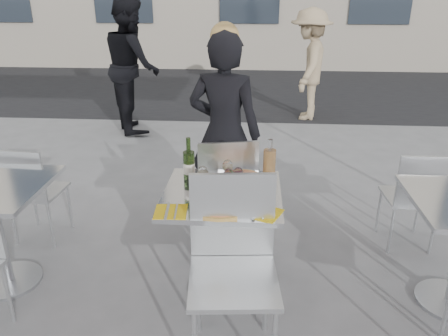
# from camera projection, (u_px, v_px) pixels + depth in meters

# --- Properties ---
(ground) EXTENTS (80.00, 80.00, 0.00)m
(ground) POSITION_uv_depth(u_px,v_px,m) (222.00, 292.00, 2.97)
(ground) COLOR slate
(street_asphalt) EXTENTS (24.00, 5.00, 0.00)m
(street_asphalt) POSITION_uv_depth(u_px,v_px,m) (246.00, 87.00, 8.95)
(street_asphalt) COLOR black
(street_asphalt) RESTS_ON ground
(main_table) EXTENTS (0.72, 0.72, 0.75)m
(main_table) POSITION_uv_depth(u_px,v_px,m) (222.00, 222.00, 2.76)
(main_table) COLOR #B7BABF
(main_table) RESTS_ON ground
(chair_far) EXTENTS (0.51, 0.52, 0.94)m
(chair_far) POSITION_uv_depth(u_px,v_px,m) (226.00, 186.00, 3.22)
(chair_far) COLOR silver
(chair_far) RESTS_ON ground
(chair_near) EXTENTS (0.50, 0.51, 1.02)m
(chair_near) POSITION_uv_depth(u_px,v_px,m) (233.00, 254.00, 2.32)
(chair_near) COLOR silver
(chair_near) RESTS_ON ground
(side_chair_lfar) EXTENTS (0.39, 0.40, 0.82)m
(side_chair_lfar) POSITION_uv_depth(u_px,v_px,m) (31.00, 187.00, 3.37)
(side_chair_lfar) COLOR silver
(side_chair_lfar) RESTS_ON ground
(side_chair_rfar) EXTENTS (0.39, 0.40, 0.82)m
(side_chair_rfar) POSITION_uv_depth(u_px,v_px,m) (415.00, 193.00, 3.28)
(side_chair_rfar) COLOR silver
(side_chair_rfar) RESTS_ON ground
(woman_diner) EXTENTS (0.66, 0.51, 1.63)m
(woman_diner) POSITION_uv_depth(u_px,v_px,m) (225.00, 134.00, 3.53)
(woman_diner) COLOR black
(woman_diner) RESTS_ON ground
(pedestrian_a) EXTENTS (1.00, 1.09, 1.82)m
(pedestrian_a) POSITION_uv_depth(u_px,v_px,m) (132.00, 66.00, 6.00)
(pedestrian_a) COLOR black
(pedestrian_a) RESTS_ON ground
(pedestrian_b) EXTENTS (0.81, 1.17, 1.65)m
(pedestrian_b) POSITION_uv_depth(u_px,v_px,m) (309.00, 65.00, 6.57)
(pedestrian_b) COLOR tan
(pedestrian_b) RESTS_ON ground
(pizza_near) EXTENTS (0.34, 0.34, 0.02)m
(pizza_near) POSITION_uv_depth(u_px,v_px,m) (220.00, 206.00, 2.50)
(pizza_near) COLOR tan
(pizza_near) RESTS_ON main_table
(pizza_far) EXTENTS (0.33, 0.33, 0.03)m
(pizza_far) POSITION_uv_depth(u_px,v_px,m) (242.00, 180.00, 2.82)
(pizza_far) COLOR white
(pizza_far) RESTS_ON main_table
(salad_plate) EXTENTS (0.22, 0.22, 0.09)m
(salad_plate) POSITION_uv_depth(u_px,v_px,m) (218.00, 185.00, 2.69)
(salad_plate) COLOR white
(salad_plate) RESTS_ON main_table
(wine_bottle) EXTENTS (0.08, 0.08, 0.29)m
(wine_bottle) POSITION_uv_depth(u_px,v_px,m) (189.00, 165.00, 2.80)
(wine_bottle) COLOR #385921
(wine_bottle) RESTS_ON main_table
(carafe) EXTENTS (0.08, 0.08, 0.29)m
(carafe) POSITION_uv_depth(u_px,v_px,m) (269.00, 165.00, 2.78)
(carafe) COLOR tan
(carafe) RESTS_ON main_table
(sugar_shaker) EXTENTS (0.06, 0.06, 0.11)m
(sugar_shaker) POSITION_uv_depth(u_px,v_px,m) (263.00, 181.00, 2.70)
(sugar_shaker) COLOR white
(sugar_shaker) RESTS_ON main_table
(wineglass_white_a) EXTENTS (0.07, 0.07, 0.16)m
(wineglass_white_a) POSITION_uv_depth(u_px,v_px,m) (203.00, 174.00, 2.67)
(wineglass_white_a) COLOR white
(wineglass_white_a) RESTS_ON main_table
(wineglass_white_b) EXTENTS (0.07, 0.07, 0.16)m
(wineglass_white_b) POSITION_uv_depth(u_px,v_px,m) (227.00, 167.00, 2.77)
(wineglass_white_b) COLOR white
(wineglass_white_b) RESTS_ON main_table
(wineglass_red_a) EXTENTS (0.07, 0.07, 0.16)m
(wineglass_red_a) POSITION_uv_depth(u_px,v_px,m) (229.00, 176.00, 2.64)
(wineglass_red_a) COLOR white
(wineglass_red_a) RESTS_ON main_table
(wineglass_red_b) EXTENTS (0.07, 0.07, 0.16)m
(wineglass_red_b) POSITION_uv_depth(u_px,v_px,m) (238.00, 175.00, 2.66)
(wineglass_red_b) COLOR white
(wineglass_red_b) RESTS_ON main_table
(napkin_left) EXTENTS (0.19, 0.20, 0.01)m
(napkin_left) POSITION_uv_depth(u_px,v_px,m) (171.00, 211.00, 2.45)
(napkin_left) COLOR yellow
(napkin_left) RESTS_ON main_table
(napkin_right) EXTENTS (0.24, 0.24, 0.01)m
(napkin_right) POSITION_uv_depth(u_px,v_px,m) (264.00, 213.00, 2.43)
(napkin_right) COLOR yellow
(napkin_right) RESTS_ON main_table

